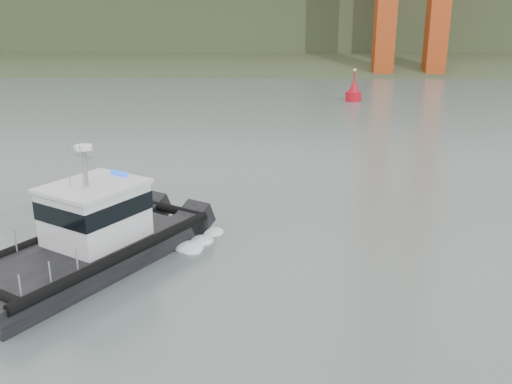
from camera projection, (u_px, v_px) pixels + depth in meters
The scene contains 4 objects.
ground at pixel (257, 338), 18.94m from camera, with size 400.00×400.00×0.00m, color #4A5853.
headlands at pixel (268, 21), 135.99m from camera, with size 500.00×105.36×27.12m.
patrol_boat at pixel (91, 235), 23.91m from camera, with size 9.23×11.61×5.40m.
nav_buoy at pixel (354, 92), 65.84m from camera, with size 1.87×1.87×3.90m.
Camera 1 is at (0.34, -16.49, 10.52)m, focal length 40.00 mm.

